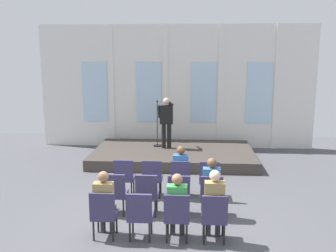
{
  "coord_description": "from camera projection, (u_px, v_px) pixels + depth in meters",
  "views": [
    {
      "loc": [
        0.59,
        -6.92,
        3.39
      ],
      "look_at": [
        -0.07,
        3.18,
        1.43
      ],
      "focal_mm": 39.71,
      "sensor_mm": 36.0,
      "label": 1
    }
  ],
  "objects": [
    {
      "name": "ground_plane",
      "position": [
        161.0,
        226.0,
        7.46
      ],
      "size": [
        17.03,
        17.03,
        0.0
      ],
      "primitive_type": "plane",
      "color": "#4C4C51"
    },
    {
      "name": "rear_partition",
      "position": [
        177.0,
        87.0,
        13.45
      ],
      "size": [
        9.92,
        0.14,
        4.43
      ],
      "color": "silver",
      "rests_on": "ground"
    },
    {
      "name": "stage_platform",
      "position": [
        173.0,
        155.0,
        12.11
      ],
      "size": [
        5.14,
        2.95,
        0.34
      ],
      "primitive_type": "cube",
      "color": "#3F3833",
      "rests_on": "ground"
    },
    {
      "name": "speaker",
      "position": [
        166.0,
        119.0,
        12.12
      ],
      "size": [
        0.5,
        0.69,
        1.67
      ],
      "color": "black",
      "rests_on": "stage_platform"
    },
    {
      "name": "mic_stand",
      "position": [
        157.0,
        136.0,
        12.48
      ],
      "size": [
        0.28,
        0.28,
        1.55
      ],
      "color": "black",
      "rests_on": "stage_platform"
    },
    {
      "name": "chair_r0_c0",
      "position": [
        124.0,
        175.0,
        8.9
      ],
      "size": [
        0.46,
        0.44,
        0.94
      ],
      "color": "black",
      "rests_on": "ground"
    },
    {
      "name": "chair_r0_c1",
      "position": [
        152.0,
        176.0,
        8.85
      ],
      "size": [
        0.46,
        0.44,
        0.94
      ],
      "color": "black",
      "rests_on": "ground"
    },
    {
      "name": "chair_r0_c2",
      "position": [
        181.0,
        176.0,
        8.81
      ],
      "size": [
        0.46,
        0.44,
        0.94
      ],
      "color": "black",
      "rests_on": "ground"
    },
    {
      "name": "audience_r0_c2",
      "position": [
        181.0,
        168.0,
        8.86
      ],
      "size": [
        0.36,
        0.39,
        1.27
      ],
      "color": "#2D2D33",
      "rests_on": "ground"
    },
    {
      "name": "chair_r0_c3",
      "position": [
        209.0,
        177.0,
        8.77
      ],
      "size": [
        0.46,
        0.44,
        0.94
      ],
      "color": "black",
      "rests_on": "ground"
    },
    {
      "name": "chair_r1_c0",
      "position": [
        115.0,
        191.0,
        7.86
      ],
      "size": [
        0.46,
        0.44,
        0.94
      ],
      "color": "black",
      "rests_on": "ground"
    },
    {
      "name": "chair_r1_c1",
      "position": [
        147.0,
        192.0,
        7.82
      ],
      "size": [
        0.46,
        0.44,
        0.94
      ],
      "color": "black",
      "rests_on": "ground"
    },
    {
      "name": "chair_r1_c2",
      "position": [
        179.0,
        193.0,
        7.78
      ],
      "size": [
        0.46,
        0.44,
        0.94
      ],
      "color": "black",
      "rests_on": "ground"
    },
    {
      "name": "chair_r1_c3",
      "position": [
        211.0,
        193.0,
        7.73
      ],
      "size": [
        0.46,
        0.44,
        0.94
      ],
      "color": "black",
      "rests_on": "ground"
    },
    {
      "name": "audience_r1_c3",
      "position": [
        211.0,
        184.0,
        7.78
      ],
      "size": [
        0.36,
        0.39,
        1.29
      ],
      "color": "#2D2D33",
      "rests_on": "ground"
    },
    {
      "name": "chair_r2_c0",
      "position": [
        104.0,
        212.0,
        6.83
      ],
      "size": [
        0.46,
        0.44,
        0.94
      ],
      "color": "black",
      "rests_on": "ground"
    },
    {
      "name": "audience_r2_c0",
      "position": [
        105.0,
        201.0,
        6.88
      ],
      "size": [
        0.36,
        0.39,
        1.3
      ],
      "color": "#2D2D33",
      "rests_on": "ground"
    },
    {
      "name": "chair_r2_c1",
      "position": [
        140.0,
        213.0,
        6.79
      ],
      "size": [
        0.46,
        0.44,
        0.94
      ],
      "color": "black",
      "rests_on": "ground"
    },
    {
      "name": "chair_r2_c2",
      "position": [
        177.0,
        214.0,
        6.75
      ],
      "size": [
        0.46,
        0.44,
        0.94
      ],
      "color": "black",
      "rests_on": "ground"
    },
    {
      "name": "audience_r2_c2",
      "position": [
        177.0,
        203.0,
        6.79
      ],
      "size": [
        0.36,
        0.39,
        1.28
      ],
      "color": "#2D2D33",
      "rests_on": "ground"
    },
    {
      "name": "chair_r2_c3",
      "position": [
        214.0,
        215.0,
        6.7
      ],
      "size": [
        0.46,
        0.44,
        0.94
      ],
      "color": "black",
      "rests_on": "ground"
    },
    {
      "name": "audience_r2_c3",
      "position": [
        214.0,
        202.0,
        6.74
      ],
      "size": [
        0.36,
        0.39,
        1.36
      ],
      "color": "#2D2D33",
      "rests_on": "ground"
    }
  ]
}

